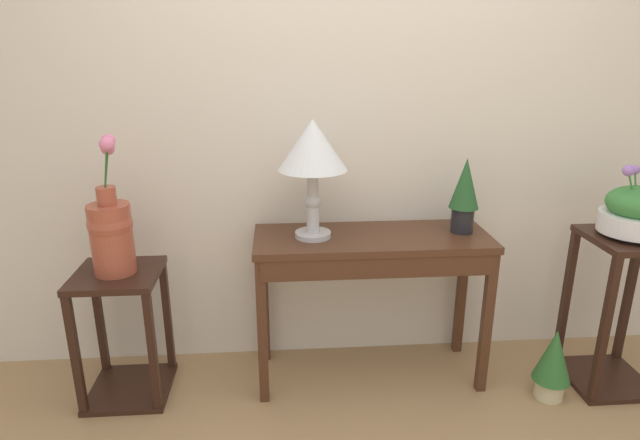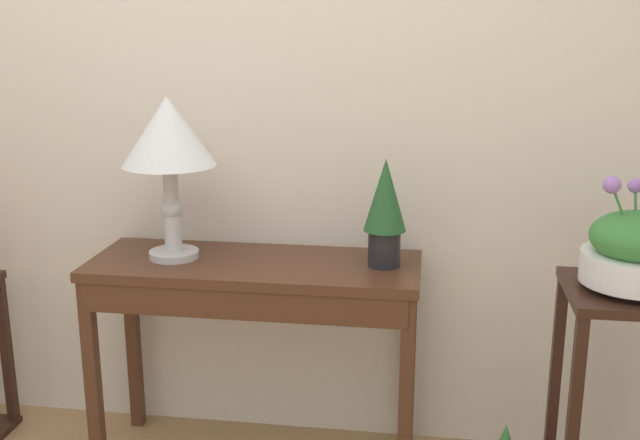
% 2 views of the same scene
% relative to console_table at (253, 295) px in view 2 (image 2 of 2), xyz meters
% --- Properties ---
extents(back_wall_with_art, '(9.00, 0.10, 2.80)m').
position_rel_console_table_xyz_m(back_wall_with_art, '(-0.07, 0.33, 0.74)').
color(back_wall_with_art, beige).
rests_on(back_wall_with_art, ground).
extents(console_table, '(1.14, 0.43, 0.78)m').
position_rel_console_table_xyz_m(console_table, '(0.00, 0.00, 0.00)').
color(console_table, '#472819').
rests_on(console_table, ground).
extents(table_lamp, '(0.32, 0.32, 0.56)m').
position_rel_console_table_xyz_m(table_lamp, '(-0.29, 0.02, 0.53)').
color(table_lamp, '#B7B7BC').
rests_on(table_lamp, console_table).
extents(potted_plant_on_console, '(0.14, 0.14, 0.37)m').
position_rel_console_table_xyz_m(potted_plant_on_console, '(0.45, 0.04, 0.32)').
color(potted_plant_on_console, black).
rests_on(potted_plant_on_console, console_table).
extents(pedestal_stand_right, '(0.39, 0.39, 0.80)m').
position_rel_console_table_xyz_m(pedestal_stand_right, '(1.21, -0.14, -0.26)').
color(pedestal_stand_right, black).
rests_on(pedestal_stand_right, ground).
extents(planter_bowl_wide_right, '(0.32, 0.32, 0.37)m').
position_rel_console_table_xyz_m(planter_bowl_wide_right, '(1.21, -0.14, 0.26)').
color(planter_bowl_wide_right, silver).
rests_on(planter_bowl_wide_right, pedestal_stand_right).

